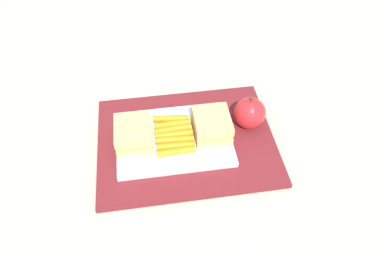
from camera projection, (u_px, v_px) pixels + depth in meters
The scene contains 7 objects.
ground_plane at pixel (186, 142), 0.75m from camera, with size 2.40×2.40×0.00m, color #B7AD99.
lunchbag_mat at pixel (186, 141), 0.75m from camera, with size 0.36×0.28×0.01m, color maroon.
food_tray at pixel (174, 139), 0.74m from camera, with size 0.23×0.17×0.01m, color white.
sandwich_half_left at pixel (134, 134), 0.71m from camera, with size 0.07×0.08×0.04m.
sandwich_half_right at pixel (212, 125), 0.73m from camera, with size 0.07×0.08×0.04m.
carrot_sticks_bundle at pixel (174, 134), 0.73m from camera, with size 0.08×0.10×0.02m.
apple at pixel (250, 113), 0.75m from camera, with size 0.07×0.07×0.08m.
Camera 1 is at (-0.06, -0.48, 0.58)m, focal length 33.93 mm.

